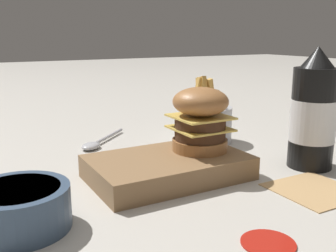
{
  "coord_description": "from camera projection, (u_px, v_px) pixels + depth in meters",
  "views": [
    {
      "loc": [
        -0.31,
        -0.54,
        0.23
      ],
      "look_at": [
        -0.02,
        -0.01,
        0.09
      ],
      "focal_mm": 42.0,
      "sensor_mm": 36.0,
      "label": 1
    }
  ],
  "objects": [
    {
      "name": "side_bowl",
      "position": [
        18.0,
        207.0,
        0.47
      ],
      "size": [
        0.12,
        0.12,
        0.05
      ],
      "color": "#384C66",
      "rests_on": "ground_plane"
    },
    {
      "name": "ketchup_puddle",
      "position": [
        268.0,
        242.0,
        0.44
      ],
      "size": [
        0.06,
        0.06,
        0.0
      ],
      "color": "#B21E14",
      "rests_on": "ground_plane"
    },
    {
      "name": "fries_basket",
      "position": [
        207.0,
        123.0,
        0.85
      ],
      "size": [
        0.11,
        0.11,
        0.14
      ],
      "color": "#B7B7BC",
      "rests_on": "ground_plane"
    },
    {
      "name": "burger",
      "position": [
        200.0,
        119.0,
        0.65
      ],
      "size": [
        0.09,
        0.09,
        0.11
      ],
      "color": "#9E6638",
      "rests_on": "serving_board"
    },
    {
      "name": "ground_plane",
      "position": [
        174.0,
        173.0,
        0.66
      ],
      "size": [
        6.0,
        6.0,
        0.0
      ],
      "primitive_type": "plane",
      "color": "#B7B2A8"
    },
    {
      "name": "ketchup_bottle",
      "position": [
        313.0,
        115.0,
        0.67
      ],
      "size": [
        0.08,
        0.08,
        0.21
      ],
      "color": "black",
      "rests_on": "ground_plane"
    },
    {
      "name": "parchment_square",
      "position": [
        315.0,
        190.0,
        0.59
      ],
      "size": [
        0.12,
        0.12,
        0.0
      ],
      "color": "tan",
      "rests_on": "ground_plane"
    },
    {
      "name": "serving_board",
      "position": [
        168.0,
        167.0,
        0.63
      ],
      "size": [
        0.25,
        0.16,
        0.04
      ],
      "color": "olive",
      "rests_on": "ground_plane"
    },
    {
      "name": "spoon",
      "position": [
        95.0,
        144.0,
        0.81
      ],
      "size": [
        0.14,
        0.13,
        0.01
      ],
      "rotation": [
        0.0,
        0.0,
        3.89
      ],
      "color": "#B2B2B7",
      "rests_on": "ground_plane"
    }
  ]
}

